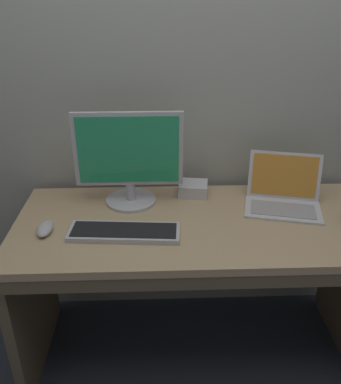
% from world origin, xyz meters
% --- Properties ---
extents(ground_plane, '(14.00, 14.00, 0.00)m').
position_xyz_m(ground_plane, '(0.00, 0.00, 0.00)').
color(ground_plane, '#2D333D').
extents(back_wall, '(4.63, 0.04, 2.87)m').
position_xyz_m(back_wall, '(0.00, 0.40, 1.43)').
color(back_wall, '#9EA093').
rests_on(back_wall, ground).
extents(desk, '(1.57, 0.68, 0.76)m').
position_xyz_m(desk, '(0.00, -0.01, 0.55)').
color(desk, tan).
rests_on(desk, ground).
extents(laptop_silver, '(0.38, 0.34, 0.22)m').
position_xyz_m(laptop_silver, '(0.40, 0.13, 0.82)').
color(laptop_silver, silver).
rests_on(laptop_silver, desk).
extents(external_monitor, '(0.48, 0.23, 0.43)m').
position_xyz_m(external_monitor, '(-0.30, 0.18, 0.98)').
color(external_monitor, '#B7B7BC').
rests_on(external_monitor, desk).
extents(wired_keyboard, '(0.46, 0.18, 0.02)m').
position_xyz_m(wired_keyboard, '(-0.31, -0.10, 0.77)').
color(wired_keyboard, '#BCBCC1').
rests_on(wired_keyboard, desk).
extents(computer_mouse, '(0.06, 0.12, 0.04)m').
position_xyz_m(computer_mouse, '(-0.63, -0.07, 0.78)').
color(computer_mouse, '#B7B7BC').
rests_on(computer_mouse, desk).
extents(external_drive_box, '(0.15, 0.14, 0.06)m').
position_xyz_m(external_drive_box, '(0.00, 0.25, 0.79)').
color(external_drive_box, silver).
rests_on(external_drive_box, desk).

